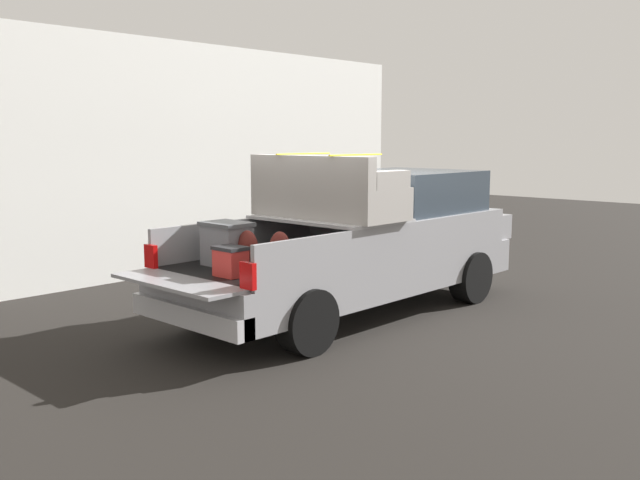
% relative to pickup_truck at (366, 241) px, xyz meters
% --- Properties ---
extents(ground_plane, '(40.00, 40.00, 0.00)m').
position_rel_pickup_truck_xyz_m(ground_plane, '(-0.37, -0.00, -0.98)').
color(ground_plane, black).
extents(pickup_truck, '(6.05, 2.08, 2.23)m').
position_rel_pickup_truck_xyz_m(pickup_truck, '(0.00, 0.00, 0.00)').
color(pickup_truck, gray).
rests_on(pickup_truck, ground_plane).
extents(building_facade, '(9.49, 0.36, 4.15)m').
position_rel_pickup_truck_xyz_m(building_facade, '(1.00, 4.45, 1.09)').
color(building_facade, white).
rests_on(building_facade, ground_plane).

